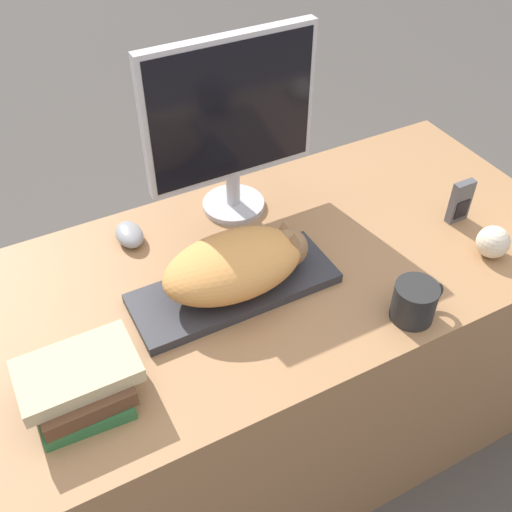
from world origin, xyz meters
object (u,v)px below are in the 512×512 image
baseball (493,242)px  book_stack (80,384)px  phone (460,202)px  keyboard (234,288)px  coffee_mug (415,302)px  monitor (230,118)px  cat (239,263)px  computer_mouse (129,235)px

baseball → book_stack: book_stack is taller
phone → keyboard: bearing=176.9°
coffee_mug → monitor: bearing=108.3°
cat → baseball: (0.58, -0.17, -0.04)m
cat → keyboard: bearing=180.0°
cat → phone: bearing=-3.1°
monitor → computer_mouse: (-0.28, -0.00, -0.24)m
monitor → baseball: bearing=-44.3°
phone → baseball: bearing=-98.1°
coffee_mug → phone: phone is taller
baseball → phone: bearing=81.9°
keyboard → cat: 0.07m
keyboard → book_stack: 0.40m
computer_mouse → phone: 0.83m
cat → monitor: size_ratio=0.74×
monitor → computer_mouse: bearing=-179.7°
baseball → monitor: bearing=135.7°
monitor → coffee_mug: 0.59m
cat → phone: size_ratio=2.96×
monitor → book_stack: bearing=-141.9°
baseball → keyboard: bearing=163.9°
keyboard → coffee_mug: size_ratio=3.73×
coffee_mug → book_stack: size_ratio=0.57×
computer_mouse → baseball: bearing=-31.1°
keyboard → coffee_mug: coffee_mug is taller
keyboard → computer_mouse: bearing=118.2°
book_stack → cat: bearing=17.3°
phone → book_stack: phone is taller
computer_mouse → book_stack: size_ratio=0.46×
coffee_mug → phone: 0.38m
computer_mouse → baseball: 0.87m
cat → computer_mouse: size_ratio=3.44×
baseball → phone: size_ratio=0.68×
coffee_mug → baseball: coffee_mug is taller
monitor → book_stack: 0.69m
keyboard → coffee_mug: 0.39m
cat → monitor: (0.12, 0.28, 0.18)m
cat → phone: (0.60, -0.03, -0.03)m
computer_mouse → coffee_mug: bearing=-48.8°
phone → book_stack: (-1.00, -0.09, -0.01)m
keyboard → phone: phone is taller
keyboard → cat: cat is taller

